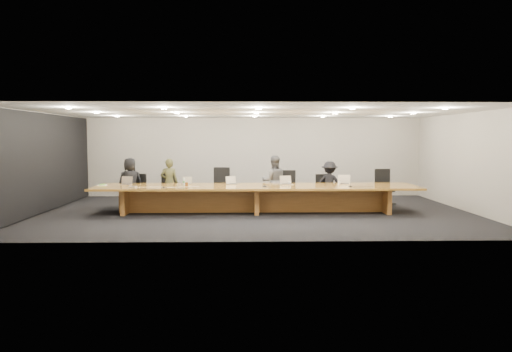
{
  "coord_description": "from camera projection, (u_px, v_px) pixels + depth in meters",
  "views": [
    {
      "loc": [
        -0.34,
        -13.91,
        2.09
      ],
      "look_at": [
        0.0,
        0.3,
        1.0
      ],
      "focal_mm": 35.0,
      "sensor_mm": 36.0,
      "label": 1
    }
  ],
  "objects": [
    {
      "name": "person_c",
      "position": [
        274.0,
        181.0,
        15.15
      ],
      "size": [
        0.78,
        0.63,
        1.55
      ],
      "primitive_type": "imported",
      "rotation": [
        0.0,
        0.0,
        3.19
      ],
      "color": "#4C4C4E",
      "rests_on": "ground"
    },
    {
      "name": "amber_mug",
      "position": [
        187.0,
        184.0,
        13.86
      ],
      "size": [
        0.11,
        0.11,
        0.1
      ],
      "primitive_type": "cylinder",
      "rotation": [
        0.0,
        0.0,
        0.38
      ],
      "color": "brown",
      "rests_on": "conference_table"
    },
    {
      "name": "chair_left",
      "position": [
        169.0,
        189.0,
        15.28
      ],
      "size": [
        0.64,
        0.64,
        1.02
      ],
      "primitive_type": null,
      "rotation": [
        0.0,
        0.0,
        0.27
      ],
      "color": "black",
      "rests_on": "ground"
    },
    {
      "name": "paper_cup_near",
      "position": [
        289.0,
        183.0,
        14.42
      ],
      "size": [
        0.09,
        0.09,
        0.09
      ],
      "primitive_type": "cone",
      "rotation": [
        0.0,
        0.0,
        0.24
      ],
      "color": "white",
      "rests_on": "conference_table"
    },
    {
      "name": "chair_mid_left",
      "position": [
        220.0,
        186.0,
        15.3
      ],
      "size": [
        0.69,
        0.69,
        1.2
      ],
      "primitive_type": null,
      "rotation": [
        0.0,
        0.0,
        -0.14
      ],
      "color": "black",
      "rests_on": "ground"
    },
    {
      "name": "water_bottle",
      "position": [
        184.0,
        182.0,
        14.06
      ],
      "size": [
        0.07,
        0.07,
        0.2
      ],
      "primitive_type": "cylinder",
      "rotation": [
        0.0,
        0.0,
        0.09
      ],
      "color": "#AAB9B6",
      "rests_on": "conference_table"
    },
    {
      "name": "chair_far_right",
      "position": [
        384.0,
        187.0,
        15.43
      ],
      "size": [
        0.6,
        0.6,
        1.15
      ],
      "primitive_type": null,
      "rotation": [
        0.0,
        0.0,
        0.03
      ],
      "color": "black",
      "rests_on": "ground"
    },
    {
      "name": "notepad",
      "position": [
        102.0,
        185.0,
        14.05
      ],
      "size": [
        0.25,
        0.2,
        0.01
      ],
      "primitive_type": "cube",
      "rotation": [
        0.0,
        0.0,
        -0.02
      ],
      "color": "white",
      "rests_on": "conference_table"
    },
    {
      "name": "person_b",
      "position": [
        169.0,
        183.0,
        15.05
      ],
      "size": [
        0.55,
        0.37,
        1.47
      ],
      "primitive_type": "imported",
      "rotation": [
        0.0,
        0.0,
        3.11
      ],
      "color": "#3B3B20",
      "rests_on": "ground"
    },
    {
      "name": "mic_right",
      "position": [
        350.0,
        186.0,
        13.66
      ],
      "size": [
        0.17,
        0.17,
        0.03
      ],
      "primitive_type": "cone",
      "rotation": [
        0.0,
        0.0,
        0.39
      ],
      "color": "black",
      "rests_on": "conference_table"
    },
    {
      "name": "laptop_e",
      "position": [
        344.0,
        179.0,
        14.42
      ],
      "size": [
        0.4,
        0.33,
        0.28
      ],
      "primitive_type": null,
      "rotation": [
        0.0,
        0.0,
        -0.25
      ],
      "color": "beige",
      "rests_on": "conference_table"
    },
    {
      "name": "mic_center",
      "position": [
        264.0,
        186.0,
        13.66
      ],
      "size": [
        0.15,
        0.15,
        0.03
      ],
      "primitive_type": "cone",
      "rotation": [
        0.0,
        0.0,
        -0.15
      ],
      "color": "black",
      "rests_on": "conference_table"
    },
    {
      "name": "av_box",
      "position": [
        132.0,
        187.0,
        13.49
      ],
      "size": [
        0.24,
        0.19,
        0.03
      ],
      "primitive_type": "cube",
      "rotation": [
        0.0,
        0.0,
        -0.19
      ],
      "color": "#B1B1B6",
      "rests_on": "conference_table"
    },
    {
      "name": "left_wall_panel",
      "position": [
        42.0,
        164.0,
        13.79
      ],
      "size": [
        0.08,
        7.84,
        2.74
      ],
      "primitive_type": "cube",
      "color": "black",
      "rests_on": "ground"
    },
    {
      "name": "laptop_b",
      "position": [
        186.0,
        180.0,
        14.35
      ],
      "size": [
        0.34,
        0.29,
        0.23
      ],
      "primitive_type": null,
      "rotation": [
        0.0,
        0.0,
        -0.28
      ],
      "color": "#BDAD90",
      "rests_on": "conference_table"
    },
    {
      "name": "person_d",
      "position": [
        330.0,
        184.0,
        15.29
      ],
      "size": [
        1.0,
        0.76,
        1.37
      ],
      "primitive_type": "imported",
      "rotation": [
        0.0,
        0.0,
        2.82
      ],
      "color": "black",
      "rests_on": "ground"
    },
    {
      "name": "chair_right",
      "position": [
        324.0,
        190.0,
        15.28
      ],
      "size": [
        0.56,
        0.56,
        0.99
      ],
      "primitive_type": null,
      "rotation": [
        0.0,
        0.0,
        0.11
      ],
      "color": "black",
      "rests_on": "ground"
    },
    {
      "name": "laptop_d",
      "position": [
        287.0,
        180.0,
        14.29
      ],
      "size": [
        0.38,
        0.31,
        0.26
      ],
      "primitive_type": null,
      "rotation": [
        0.0,
        0.0,
        0.23
      ],
      "color": "#C3B095",
      "rests_on": "conference_table"
    },
    {
      "name": "paper_cup_far",
      "position": [
        339.0,
        183.0,
        14.22
      ],
      "size": [
        0.1,
        0.1,
        0.09
      ],
      "primitive_type": "cone",
      "rotation": [
        0.0,
        0.0,
        0.36
      ],
      "color": "white",
      "rests_on": "conference_table"
    },
    {
      "name": "mic_left",
      "position": [
        164.0,
        187.0,
        13.37
      ],
      "size": [
        0.13,
        0.13,
        0.03
      ],
      "primitive_type": "cone",
      "rotation": [
        0.0,
        0.0,
        0.26
      ],
      "color": "black",
      "rests_on": "conference_table"
    },
    {
      "name": "back_wall",
      "position": [
        254.0,
        157.0,
        17.92
      ],
      "size": [
        12.0,
        0.02,
        2.8
      ],
      "primitive_type": "cube",
      "color": "beige",
      "rests_on": "ground"
    },
    {
      "name": "ground",
      "position": [
        256.0,
        212.0,
        14.04
      ],
      "size": [
        12.0,
        12.0,
        0.0
      ],
      "primitive_type": "plane",
      "color": "black",
      "rests_on": "ground"
    },
    {
      "name": "chair_mid_right",
      "position": [
        287.0,
        188.0,
        15.18
      ],
      "size": [
        0.71,
        0.71,
        1.12
      ],
      "primitive_type": null,
      "rotation": [
        0.0,
        0.0,
        -0.28
      ],
      "color": "black",
      "rests_on": "ground"
    },
    {
      "name": "conference_table",
      "position": [
        256.0,
        194.0,
        14.0
      ],
      "size": [
        9.0,
        1.8,
        0.75
      ],
      "color": "#8C5C1E",
      "rests_on": "ground"
    },
    {
      "name": "chair_far_left",
      "position": [
        137.0,
        190.0,
        15.23
      ],
      "size": [
        0.64,
        0.64,
        1.01
      ],
      "primitive_type": null,
      "rotation": [
        0.0,
        0.0,
        -0.29
      ],
      "color": "black",
      "rests_on": "ground"
    },
    {
      "name": "laptop_c",
      "position": [
        232.0,
        180.0,
        14.36
      ],
      "size": [
        0.37,
        0.33,
        0.24
      ],
      "primitive_type": null,
      "rotation": [
        0.0,
        0.0,
        0.43
      ],
      "color": "tan",
      "rests_on": "conference_table"
    },
    {
      "name": "laptop_a",
      "position": [
        125.0,
        181.0,
        14.2
      ],
      "size": [
        0.35,
        0.28,
        0.25
      ],
      "primitive_type": null,
      "rotation": [
        0.0,
        0.0,
        -0.15
      ],
      "color": "tan",
      "rests_on": "conference_table"
    },
    {
      "name": "person_a",
      "position": [
        130.0,
        182.0,
        15.06
      ],
      "size": [
        0.84,
        0.69,
        1.5
      ],
      "primitive_type": "imported",
      "rotation": [
        0.0,
        0.0,
        3.47
      ],
      "color": "black",
      "rests_on": "ground"
    },
    {
      "name": "lime_gadget",
      "position": [
        102.0,
        184.0,
        14.06
      ],
      "size": [
        0.17,
        0.14,
        0.02
      ],
      "primitive_type": "cube",
      "rotation": [
        0.0,
        0.0,
        0.43
      ],
      "color": "#58AC2D",
      "rests_on": "notepad"
    }
  ]
}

